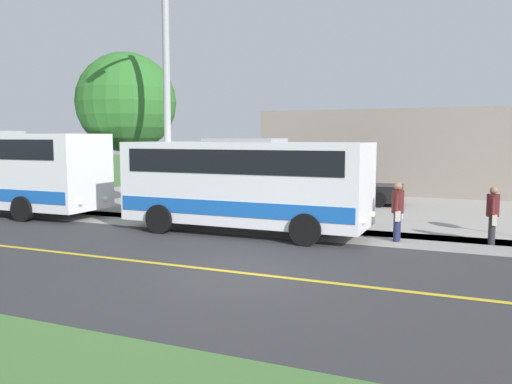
{
  "coord_description": "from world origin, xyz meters",
  "views": [
    {
      "loc": [
        10.16,
        4.73,
        2.99
      ],
      "look_at": [
        -3.5,
        -1.12,
        1.4
      ],
      "focal_mm": 36.64,
      "sensor_mm": 36.0,
      "label": 1
    }
  ],
  "objects_px": {
    "parked_car_near": "(349,188)",
    "commercial_building": "(494,151)",
    "pedestrian_with_bags": "(493,214)",
    "pedestrian_waiting": "(398,210)",
    "street_light_pole": "(165,95)",
    "shuttle_bus_front": "(245,181)",
    "tree_curbside": "(126,103)"
  },
  "relations": [
    {
      "from": "street_light_pole",
      "to": "parked_car_near",
      "type": "distance_m",
      "value": 9.81
    },
    {
      "from": "commercial_building",
      "to": "parked_car_near",
      "type": "bearing_deg",
      "value": -34.87
    },
    {
      "from": "street_light_pole",
      "to": "parked_car_near",
      "type": "xyz_separation_m",
      "value": [
        -7.92,
        4.46,
        -3.69
      ]
    },
    {
      "from": "pedestrian_with_bags",
      "to": "commercial_building",
      "type": "bearing_deg",
      "value": 178.9
    },
    {
      "from": "shuttle_bus_front",
      "to": "pedestrian_waiting",
      "type": "distance_m",
      "value": 4.64
    },
    {
      "from": "pedestrian_waiting",
      "to": "parked_car_near",
      "type": "relative_size",
      "value": 0.38
    },
    {
      "from": "pedestrian_with_bags",
      "to": "tree_curbside",
      "type": "height_order",
      "value": "tree_curbside"
    },
    {
      "from": "shuttle_bus_front",
      "to": "parked_car_near",
      "type": "bearing_deg",
      "value": 170.73
    },
    {
      "from": "pedestrian_with_bags",
      "to": "tree_curbside",
      "type": "xyz_separation_m",
      "value": [
        -1.82,
        -13.63,
        3.47
      ]
    },
    {
      "from": "pedestrian_with_bags",
      "to": "commercial_building",
      "type": "distance_m",
      "value": 15.88
    },
    {
      "from": "pedestrian_waiting",
      "to": "parked_car_near",
      "type": "height_order",
      "value": "pedestrian_waiting"
    },
    {
      "from": "shuttle_bus_front",
      "to": "street_light_pole",
      "type": "height_order",
      "value": "street_light_pole"
    },
    {
      "from": "pedestrian_with_bags",
      "to": "tree_curbside",
      "type": "bearing_deg",
      "value": -97.6
    },
    {
      "from": "pedestrian_with_bags",
      "to": "commercial_building",
      "type": "height_order",
      "value": "commercial_building"
    },
    {
      "from": "shuttle_bus_front",
      "to": "pedestrian_with_bags",
      "type": "distance_m",
      "value": 7.17
    },
    {
      "from": "parked_car_near",
      "to": "commercial_building",
      "type": "bearing_deg",
      "value": 145.13
    },
    {
      "from": "pedestrian_with_bags",
      "to": "pedestrian_waiting",
      "type": "height_order",
      "value": "pedestrian_waiting"
    },
    {
      "from": "pedestrian_with_bags",
      "to": "pedestrian_waiting",
      "type": "xyz_separation_m",
      "value": [
        0.62,
        -2.48,
        0.05
      ]
    },
    {
      "from": "commercial_building",
      "to": "street_light_pole",
      "type": "bearing_deg",
      "value": -32.33
    },
    {
      "from": "shuttle_bus_front",
      "to": "pedestrian_with_bags",
      "type": "xyz_separation_m",
      "value": [
        -1.09,
        7.05,
        -0.75
      ]
    },
    {
      "from": "pedestrian_with_bags",
      "to": "commercial_building",
      "type": "xyz_separation_m",
      "value": [
        -15.82,
        0.3,
        1.32
      ]
    },
    {
      "from": "pedestrian_waiting",
      "to": "street_light_pole",
      "type": "bearing_deg",
      "value": -89.38
    },
    {
      "from": "street_light_pole",
      "to": "shuttle_bus_front",
      "type": "bearing_deg",
      "value": 83.01
    },
    {
      "from": "parked_car_near",
      "to": "commercial_building",
      "type": "height_order",
      "value": "commercial_building"
    },
    {
      "from": "pedestrian_waiting",
      "to": "street_light_pole",
      "type": "relative_size",
      "value": 0.21
    },
    {
      "from": "street_light_pole",
      "to": "tree_curbside",
      "type": "height_order",
      "value": "street_light_pole"
    },
    {
      "from": "commercial_building",
      "to": "tree_curbside",
      "type": "bearing_deg",
      "value": -44.86
    },
    {
      "from": "tree_curbside",
      "to": "parked_car_near",
      "type": "bearing_deg",
      "value": 124.21
    },
    {
      "from": "tree_curbside",
      "to": "commercial_building",
      "type": "xyz_separation_m",
      "value": [
        -14.0,
        13.93,
        -2.15
      ]
    },
    {
      "from": "tree_curbside",
      "to": "pedestrian_with_bags",
      "type": "bearing_deg",
      "value": 82.4
    },
    {
      "from": "parked_car_near",
      "to": "commercial_building",
      "type": "xyz_separation_m",
      "value": [
        -8.6,
        5.99,
        1.49
      ]
    },
    {
      "from": "street_light_pole",
      "to": "tree_curbside",
      "type": "distance_m",
      "value": 4.29
    }
  ]
}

